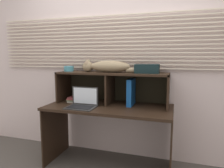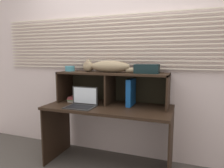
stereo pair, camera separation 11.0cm
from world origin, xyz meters
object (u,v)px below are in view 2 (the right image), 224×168
(cat, at_px, (108,67))
(binder_upright, at_px, (131,92))
(storage_box, at_px, (147,69))
(small_basket, at_px, (70,69))
(book_stack, at_px, (79,98))
(laptop, at_px, (82,103))

(cat, bearing_deg, binder_upright, -0.00)
(binder_upright, relative_size, storage_box, 1.15)
(cat, distance_m, small_basket, 0.52)
(binder_upright, height_order, small_basket, small_basket)
(binder_upright, height_order, book_stack, binder_upright)
(laptop, bearing_deg, cat, 50.61)
(small_basket, bearing_deg, book_stack, -0.41)
(binder_upright, bearing_deg, small_basket, 180.00)
(laptop, height_order, book_stack, laptop)
(laptop, distance_m, storage_box, 0.83)
(cat, bearing_deg, small_basket, -180.00)
(storage_box, bearing_deg, cat, 180.00)
(cat, xyz_separation_m, book_stack, (-0.40, -0.00, -0.42))
(binder_upright, distance_m, small_basket, 0.85)
(laptop, bearing_deg, book_stack, 124.47)
(book_stack, bearing_deg, small_basket, 179.59)
(laptop, xyz_separation_m, binder_upright, (0.51, 0.26, 0.11))
(binder_upright, bearing_deg, book_stack, -179.93)
(book_stack, bearing_deg, storage_box, 0.06)
(cat, xyz_separation_m, laptop, (-0.22, -0.26, -0.41))
(small_basket, bearing_deg, binder_upright, 0.00)
(laptop, relative_size, storage_box, 1.19)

